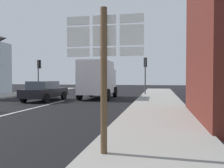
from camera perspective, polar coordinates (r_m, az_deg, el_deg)
name	(u,v)px	position (r m, az deg, el deg)	size (l,w,h in m)	color
ground_plane	(52,104)	(16.09, -14.44, -4.67)	(80.00, 80.00, 0.00)	black
sidewalk_right	(158,110)	(12.50, 11.11, -6.11)	(3.15, 44.00, 0.14)	gray
lane_centre_stripe	(15,112)	(12.64, -22.41, -6.42)	(0.16, 12.00, 0.01)	silver
sedan_far	(44,91)	(18.05, -16.11, -1.58)	(2.13, 4.28, 1.47)	black
delivery_truck	(98,79)	(19.24, -3.43, 1.32)	(2.55, 5.04, 3.05)	silver
route_sign_post	(104,65)	(4.94, -1.96, 4.64)	(1.66, 0.14, 3.20)	brown
traffic_light_far_right	(145,67)	(23.00, 8.10, 4.00)	(0.30, 0.49, 3.66)	#47474C
traffic_light_far_left	(39,69)	(26.31, -17.34, 3.55)	(0.30, 0.49, 3.61)	#47474C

